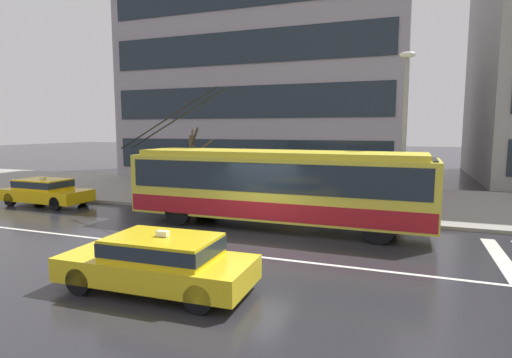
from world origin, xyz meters
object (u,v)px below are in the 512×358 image
trolleybus (277,185)px  pedestrian_walking_past (337,172)px  pedestrian_at_shelter (275,169)px  pedestrian_waiting_by_pole (401,190)px  pedestrian_approaching_curb (221,180)px  taxi_queued_behind_bus (45,191)px  taxi_oncoming_near (159,260)px  street_tree_bare (193,162)px  street_lamp (405,121)px  bus_shelter (274,166)px

trolleybus → pedestrian_walking_past: 3.84m
pedestrian_at_shelter → pedestrian_waiting_by_pole: pedestrian_at_shelter is taller
trolleybus → pedestrian_approaching_curb: bearing=136.6°
taxi_queued_behind_bus → pedestrian_approaching_curb: 8.51m
taxi_oncoming_near → pedestrian_waiting_by_pole: size_ratio=2.65×
pedestrian_walking_past → street_tree_bare: size_ratio=0.55×
pedestrian_waiting_by_pole → street_tree_bare: street_tree_bare is taller
taxi_oncoming_near → taxi_queued_behind_bus: bearing=147.4°
pedestrian_approaching_curb → street_tree_bare: size_ratio=0.46×
trolleybus → taxi_queued_behind_bus: trolleybus is taller
trolleybus → street_lamp: street_lamp is taller
trolleybus → pedestrian_waiting_by_pole: trolleybus is taller
bus_shelter → pedestrian_walking_past: size_ratio=1.92×
taxi_queued_behind_bus → pedestrian_approaching_curb: size_ratio=2.68×
taxi_oncoming_near → street_tree_bare: 11.74m
taxi_oncoming_near → pedestrian_at_shelter: 11.43m
trolleybus → pedestrian_waiting_by_pole: (4.34, 3.45, -0.43)m
taxi_oncoming_near → street_tree_bare: bearing=115.1°
taxi_oncoming_near → pedestrian_waiting_by_pole: bearing=64.0°
pedestrian_waiting_by_pole → bus_shelter: bearing=-179.7°
pedestrian_walking_past → street_tree_bare: street_tree_bare is taller
trolleybus → pedestrian_waiting_by_pole: 5.56m
pedestrian_approaching_curb → street_lamp: 9.06m
bus_shelter → pedestrian_at_shelter: bearing=105.4°
taxi_queued_behind_bus → bus_shelter: bus_shelter is taller
pedestrian_at_shelter → pedestrian_walking_past: (3.21, -1.08, 0.04)m
bus_shelter → pedestrian_at_shelter: bus_shelter is taller
street_tree_bare → taxi_oncoming_near: bearing=-64.9°
taxi_queued_behind_bus → street_tree_bare: street_tree_bare is taller
pedestrian_at_shelter → trolleybus: bearing=-71.5°
pedestrian_at_shelter → bus_shelter: bearing=-74.6°
bus_shelter → taxi_oncoming_near: bearing=-86.9°
taxi_oncoming_near → pedestrian_approaching_curb: bearing=107.9°
pedestrian_approaching_curb → pedestrian_walking_past: bearing=-4.4°
taxi_queued_behind_bus → taxi_oncoming_near: bearing=-32.6°
pedestrian_approaching_curb → street_lamp: bearing=-8.2°
pedestrian_walking_past → street_tree_bare: 7.32m
bus_shelter → pedestrian_waiting_by_pole: bearing=0.3°
street_tree_bare → street_lamp: bearing=-6.2°
pedestrian_waiting_by_pole → taxi_oncoming_near: bearing=-116.0°
taxi_oncoming_near → street_lamp: (5.05, 9.48, 3.28)m
street_lamp → street_tree_bare: street_lamp is taller
taxi_queued_behind_bus → trolleybus: bearing=-1.5°
pedestrian_at_shelter → street_tree_bare: street_tree_bare is taller
bus_shelter → pedestrian_waiting_by_pole: 5.61m
taxi_queued_behind_bus → pedestrian_at_shelter: pedestrian_at_shelter is taller
taxi_queued_behind_bus → taxi_oncoming_near: same height
taxi_oncoming_near → trolleybus: bearing=84.5°
taxi_queued_behind_bus → pedestrian_waiting_by_pole: bearing=11.0°
pedestrian_approaching_curb → trolleybus: bearing=-43.4°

